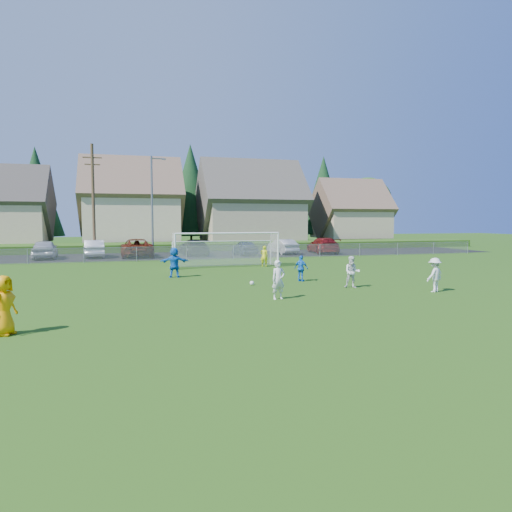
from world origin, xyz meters
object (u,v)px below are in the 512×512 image
(car_b, at_px, (94,249))
(car_d, at_px, (194,247))
(player_white_c, at_px, (435,275))
(car_g, at_px, (323,245))
(goalkeeper, at_px, (264,256))
(player_blue_a, at_px, (301,268))
(player_white_a, at_px, (278,280))
(car_a, at_px, (45,249))
(player_blue_b, at_px, (174,262))
(soccer_goal, at_px, (225,244))
(car_f, at_px, (283,247))
(player_white_b, at_px, (352,272))
(car_c, at_px, (137,248))
(referee, at_px, (4,305))
(car_e, at_px, (245,248))
(soccer_ball, at_px, (252,283))

(car_b, xyz_separation_m, car_d, (8.95, -0.13, -0.02))
(player_white_c, distance_m, car_g, 24.83)
(goalkeeper, bearing_deg, player_blue_a, 106.93)
(player_white_a, relative_size, car_a, 0.34)
(player_blue_b, height_order, soccer_goal, soccer_goal)
(player_white_a, bearing_deg, car_g, 52.06)
(car_b, bearing_deg, car_f, 172.98)
(car_b, xyz_separation_m, car_f, (17.65, -0.78, -0.05))
(player_white_b, bearing_deg, soccer_goal, 132.75)
(player_white_b, relative_size, soccer_goal, 0.21)
(car_c, bearing_deg, car_d, -178.55)
(car_a, xyz_separation_m, car_b, (4.01, 0.42, -0.05))
(player_white_b, distance_m, soccer_goal, 12.30)
(player_white_a, bearing_deg, player_white_c, -10.93)
(referee, distance_m, car_b, 28.60)
(player_white_a, distance_m, player_blue_a, 5.86)
(player_blue_b, height_order, car_a, player_blue_b)
(car_b, bearing_deg, player_white_b, 115.93)
(car_b, bearing_deg, player_white_c, 118.86)
(player_blue_a, height_order, car_b, car_b)
(goalkeeper, height_order, car_f, goalkeeper)
(car_b, xyz_separation_m, car_c, (3.69, -0.44, 0.05))
(player_blue_a, bearing_deg, soccer_goal, -22.17)
(car_f, height_order, car_g, car_g)
(car_d, distance_m, car_g, 12.97)
(player_white_b, xyz_separation_m, car_a, (-17.52, 22.59, 0.03))
(car_d, height_order, car_e, car_d)
(car_b, bearing_deg, car_d, 174.67)
(soccer_ball, xyz_separation_m, referee, (-9.69, -7.86, 0.77))
(player_white_c, bearing_deg, player_white_a, -21.50)
(car_f, bearing_deg, car_b, -8.49)
(car_d, xyz_separation_m, car_e, (4.72, -1.06, -0.06))
(player_blue_b, height_order, car_g, player_blue_b)
(car_e, height_order, car_f, car_f)
(player_white_a, distance_m, car_f, 25.80)
(soccer_ball, xyz_separation_m, player_blue_b, (-3.52, 4.28, 0.78))
(referee, bearing_deg, soccer_ball, -29.16)
(referee, bearing_deg, player_blue_a, -34.28)
(car_f, bearing_deg, goalkeeper, 58.63)
(player_white_b, height_order, player_white_c, player_white_c)
(player_blue_a, bearing_deg, car_a, 1.51)
(player_white_b, relative_size, car_g, 0.29)
(car_b, relative_size, car_f, 1.07)
(player_white_b, relative_size, player_blue_a, 1.11)
(car_c, xyz_separation_m, car_f, (13.96, -0.34, -0.10))
(player_white_b, bearing_deg, car_d, 125.33)
(referee, height_order, soccer_goal, soccer_goal)
(soccer_ball, xyz_separation_m, car_g, (12.91, 19.76, 0.67))
(player_blue_b, distance_m, car_b, 17.33)
(goalkeeper, relative_size, car_e, 0.37)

